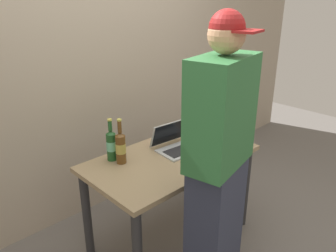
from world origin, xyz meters
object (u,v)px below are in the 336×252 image
(beer_bottle_green, at_px, (121,147))
(person_figure, at_px, (218,175))
(laptop, at_px, (177,143))
(beer_bottle_amber, at_px, (111,144))

(beer_bottle_green, xyz_separation_m, person_figure, (0.14, -0.76, 0.03))
(laptop, height_order, beer_bottle_amber, beer_bottle_amber)
(person_figure, bearing_deg, laptop, 63.60)
(laptop, relative_size, beer_bottle_amber, 1.19)
(beer_bottle_green, bearing_deg, laptop, -13.13)
(laptop, height_order, beer_bottle_green, beer_bottle_green)
(beer_bottle_green, distance_m, beer_bottle_amber, 0.09)
(person_figure, bearing_deg, beer_bottle_amber, 100.98)
(laptop, distance_m, beer_bottle_amber, 0.53)
(laptop, distance_m, person_figure, 0.73)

